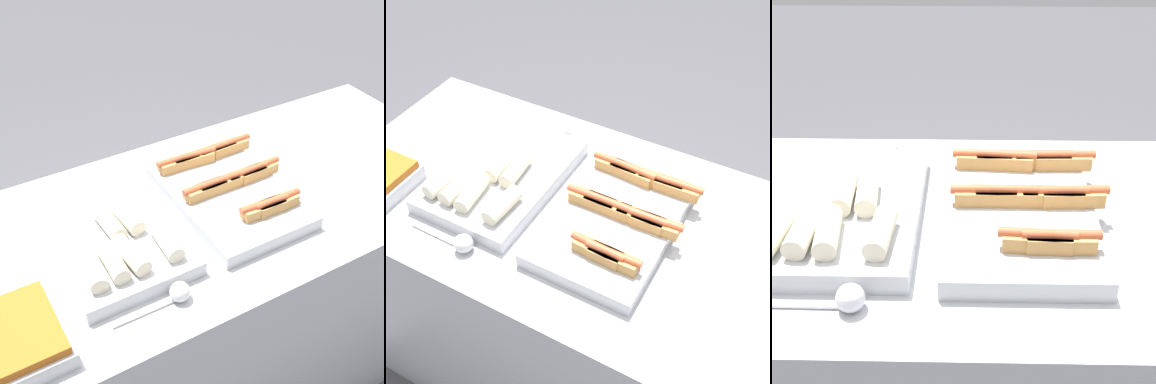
{
  "view_description": "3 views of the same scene",
  "coord_description": "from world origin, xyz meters",
  "views": [
    {
      "loc": [
        -0.78,
        -1.13,
        2.03
      ],
      "look_at": [
        -0.12,
        0.0,
        1.01
      ],
      "focal_mm": 50.0,
      "sensor_mm": 36.0,
      "label": 1
    },
    {
      "loc": [
        0.44,
        -1.01,
        2.12
      ],
      "look_at": [
        -0.12,
        0.0,
        1.01
      ],
      "focal_mm": 50.0,
      "sensor_mm": 36.0,
      "label": 2
    },
    {
      "loc": [
        -0.1,
        -1.04,
        1.67
      ],
      "look_at": [
        -0.12,
        0.0,
        1.01
      ],
      "focal_mm": 50.0,
      "sensor_mm": 36.0,
      "label": 3
    }
  ],
  "objects": [
    {
      "name": "tray_wraps",
      "position": [
        -0.4,
        -0.02,
        0.96
      ],
      "size": [
        0.35,
        0.52,
        0.1
      ],
      "color": "#B7BABF",
      "rests_on": "counter"
    },
    {
      "name": "ground_plane",
      "position": [
        0.0,
        0.0,
        0.0
      ],
      "size": [
        12.0,
        12.0,
        0.0
      ],
      "primitive_type": "plane",
      "color": "#4C4C51"
    },
    {
      "name": "counter",
      "position": [
        0.0,
        0.0,
        0.46
      ],
      "size": [
        1.89,
        0.84,
        0.93
      ],
      "color": "#B7BABF",
      "rests_on": "ground_plane"
    },
    {
      "name": "serving_spoon_far",
      "position": [
        -0.34,
        0.3,
        0.95
      ],
      "size": [
        0.21,
        0.06,
        0.06
      ],
      "color": "silver",
      "rests_on": "counter"
    },
    {
      "name": "serving_spoon_near",
      "position": [
        -0.34,
        -0.3,
        0.95
      ],
      "size": [
        0.22,
        0.06,
        0.06
      ],
      "color": "silver",
      "rests_on": "counter"
    },
    {
      "name": "tray_hotdogs",
      "position": [
        0.02,
        0.01,
        0.96
      ],
      "size": [
        0.38,
        0.55,
        0.1
      ],
      "color": "#B7BABF",
      "rests_on": "counter"
    },
    {
      "name": "tray_side_front",
      "position": [
        -0.76,
        -0.23,
        0.96
      ],
      "size": [
        0.26,
        0.26,
        0.07
      ],
      "color": "#B7BABF",
      "rests_on": "counter"
    }
  ]
}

